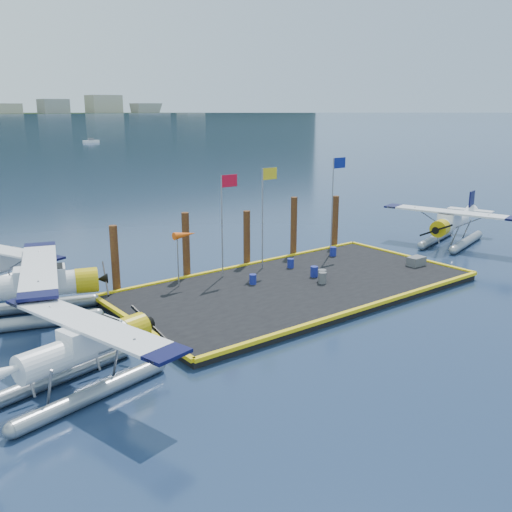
{
  "coord_description": "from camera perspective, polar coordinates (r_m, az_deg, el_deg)",
  "views": [
    {
      "loc": [
        -20.84,
        -22.98,
        10.17
      ],
      "look_at": [
        -1.4,
        2.0,
        1.87
      ],
      "focal_mm": 40.0,
      "sensor_mm": 36.0,
      "label": 1
    }
  ],
  "objects": [
    {
      "name": "ground",
      "position": [
        32.64,
        4.11,
        -3.49
      ],
      "size": [
        4000.0,
        4000.0,
        0.0
      ],
      "primitive_type": "plane",
      "color": "#172646",
      "rests_on": "ground"
    },
    {
      "name": "dock",
      "position": [
        32.58,
        4.11,
        -3.16
      ],
      "size": [
        20.0,
        10.0,
        0.4
      ],
      "primitive_type": "cube",
      "color": "black",
      "rests_on": "ground"
    },
    {
      "name": "dock_bumpers",
      "position": [
        32.49,
        4.12,
        -2.67
      ],
      "size": [
        20.25,
        10.25,
        0.18
      ],
      "primitive_type": null,
      "color": "yellow",
      "rests_on": "dock"
    },
    {
      "name": "seaplane_a",
      "position": [
        22.13,
        -16.98,
        -9.18
      ],
      "size": [
        8.69,
        9.42,
        3.34
      ],
      "rotation": [
        0.0,
        0.0,
        -1.34
      ],
      "color": "gray",
      "rests_on": "ground"
    },
    {
      "name": "seaplane_b",
      "position": [
        29.77,
        -21.5,
        -3.11
      ],
      "size": [
        9.56,
        10.21,
        3.66
      ],
      "rotation": [
        0.0,
        0.0,
        -1.89
      ],
      "color": "gray",
      "rests_on": "ground"
    },
    {
      "name": "seaplane_c",
      "position": [
        35.44,
        -24.22,
        -1.05
      ],
      "size": [
        8.03,
        8.49,
        3.08
      ],
      "rotation": [
        0.0,
        0.0,
        -1.19
      ],
      "color": "gray",
      "rests_on": "ground"
    },
    {
      "name": "seaplane_d",
      "position": [
        45.41,
        18.9,
        2.95
      ],
      "size": [
        9.23,
        9.91,
        3.53
      ],
      "rotation": [
        0.0,
        0.0,
        1.85
      ],
      "color": "gray",
      "rests_on": "ground"
    },
    {
      "name": "drum_0",
      "position": [
        32.37,
        -0.32,
        -2.34
      ],
      "size": [
        0.4,
        0.4,
        0.57
      ],
      "primitive_type": "cylinder",
      "color": "navy",
      "rests_on": "dock"
    },
    {
      "name": "drum_1",
      "position": [
        33.14,
        6.62,
        -1.94
      ],
      "size": [
        0.48,
        0.48,
        0.67
      ],
      "primitive_type": "cylinder",
      "color": "#525357",
      "rests_on": "dock"
    },
    {
      "name": "drum_2",
      "position": [
        33.93,
        5.84,
        -1.56
      ],
      "size": [
        0.45,
        0.45,
        0.63
      ],
      "primitive_type": "cylinder",
      "color": "navy",
      "rests_on": "dock"
    },
    {
      "name": "drum_3",
      "position": [
        32.74,
        6.65,
        -2.17
      ],
      "size": [
        0.46,
        0.46,
        0.65
      ],
      "primitive_type": "cylinder",
      "color": "#525357",
      "rests_on": "dock"
    },
    {
      "name": "drum_4",
      "position": [
        38.81,
        7.71,
        0.45
      ],
      "size": [
        0.44,
        0.44,
        0.62
      ],
      "primitive_type": "cylinder",
      "color": "navy",
      "rests_on": "dock"
    },
    {
      "name": "drum_5",
      "position": [
        35.72,
        3.48,
        -0.72
      ],
      "size": [
        0.41,
        0.41,
        0.58
      ],
      "primitive_type": "cylinder",
      "color": "navy",
      "rests_on": "dock"
    },
    {
      "name": "crate",
      "position": [
        37.56,
        15.73,
        -0.5
      ],
      "size": [
        1.12,
        0.75,
        0.56
      ],
      "primitive_type": "cube",
      "color": "#525357",
      "rests_on": "dock"
    },
    {
      "name": "flagpole_red",
      "position": [
        33.08,
        -3.15,
        4.62
      ],
      "size": [
        1.14,
        0.08,
        6.0
      ],
      "color": "gray",
      "rests_on": "dock"
    },
    {
      "name": "flagpole_yellow",
      "position": [
        34.83,
        0.92,
        5.35
      ],
      "size": [
        1.14,
        0.08,
        6.2
      ],
      "color": "gray",
      "rests_on": "dock"
    },
    {
      "name": "flagpole_blue",
      "position": [
        38.8,
        7.88,
        6.44
      ],
      "size": [
        1.14,
        0.08,
        6.5
      ],
      "color": "gray",
      "rests_on": "dock"
    },
    {
      "name": "windsock",
      "position": [
        31.86,
        -7.16,
        2.0
      ],
      "size": [
        1.4,
        0.44,
        3.12
      ],
      "color": "gray",
      "rests_on": "dock"
    },
    {
      "name": "piling_0",
      "position": [
        32.0,
        -13.91,
        -0.53
      ],
      "size": [
        0.44,
        0.44,
        4.0
      ],
      "primitive_type": "cylinder",
      "color": "#441F13",
      "rests_on": "ground"
    },
    {
      "name": "piling_1",
      "position": [
        33.97,
        -7.0,
        0.85
      ],
      "size": [
        0.44,
        0.44,
        4.2
      ],
      "primitive_type": "cylinder",
      "color": "#441F13",
      "rests_on": "ground"
    },
    {
      "name": "piling_2",
      "position": [
        36.45,
        -0.93,
        1.59
      ],
      "size": [
        0.44,
        0.44,
        3.8
      ],
      "primitive_type": "cylinder",
      "color": "#441F13",
      "rests_on": "ground"
    },
    {
      "name": "piling_3",
      "position": [
        38.88,
        3.79,
        2.76
      ],
      "size": [
        0.44,
        0.44,
        4.3
      ],
      "primitive_type": "cylinder",
      "color": "#441F13",
      "rests_on": "ground"
    },
    {
      "name": "piling_4",
      "position": [
        41.62,
        7.92,
        3.24
      ],
      "size": [
        0.44,
        0.44,
        4.0
      ],
      "primitive_type": "cylinder",
      "color": "#441F13",
      "rests_on": "ground"
    }
  ]
}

